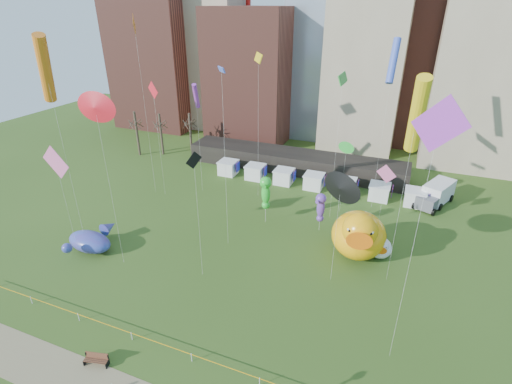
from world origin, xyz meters
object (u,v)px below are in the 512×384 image
at_px(small_duck, 380,247).
at_px(whale_inflatable, 91,240).
at_px(seahorse_green, 266,190).
at_px(big_duck, 359,234).
at_px(park_bench, 96,359).
at_px(seahorse_purple, 321,205).
at_px(box_truck, 436,194).

distance_m(small_duck, whale_inflatable, 33.94).
xyz_separation_m(seahorse_green, whale_inflatable, (-16.99, -13.66, -3.55)).
height_order(big_duck, park_bench, big_duck).
height_order(small_duck, seahorse_purple, seahorse_purple).
bearing_deg(seahorse_green, box_truck, 24.10).
relative_size(small_duck, park_bench, 1.89).
height_order(whale_inflatable, box_truck, box_truck).
height_order(big_duck, seahorse_purple, big_duck).
distance_m(seahorse_purple, park_bench, 29.63).
bearing_deg(box_truck, park_bench, -98.65).
bearing_deg(big_duck, park_bench, -133.15).
height_order(big_duck, small_duck, big_duck).
relative_size(small_duck, box_truck, 0.50).
xyz_separation_m(seahorse_purple, box_truck, (13.95, 13.66, -2.06)).
relative_size(seahorse_green, park_bench, 3.20).
bearing_deg(whale_inflatable, small_duck, 24.03).
bearing_deg(seahorse_purple, seahorse_green, -159.80).
distance_m(big_duck, seahorse_green, 13.08).
relative_size(big_duck, seahorse_green, 1.33).
distance_m(small_duck, seahorse_green, 15.60).
xyz_separation_m(small_duck, park_bench, (-19.71, -23.96, -0.77)).
distance_m(whale_inflatable, box_truck, 47.27).
bearing_deg(whale_inflatable, box_truck, 40.86).
distance_m(big_duck, park_bench, 28.98).
distance_m(big_duck, whale_inflatable, 31.40).
height_order(small_duck, box_truck, box_truck).
height_order(small_duck, seahorse_green, seahorse_green).
bearing_deg(small_duck, whale_inflatable, -168.43).
bearing_deg(seahorse_purple, whale_inflatable, -133.98).
distance_m(seahorse_green, whale_inflatable, 22.09).
xyz_separation_m(small_duck, box_truck, (6.13, 16.66, 0.30)).
bearing_deg(whale_inflatable, park_bench, -41.24).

